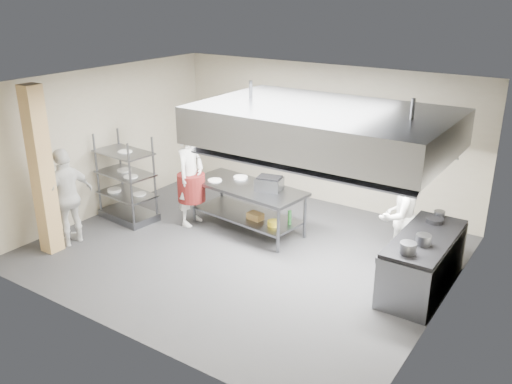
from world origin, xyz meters
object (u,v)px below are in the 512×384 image
Objects in this scene: island at (247,208)px; griddle at (269,184)px; stockpot at (423,240)px; cooking_range at (423,264)px; pass_rack at (126,178)px; chef_head at (190,177)px; chef_plating at (67,197)px; chef_line at (397,215)px.

griddle is (0.46, 0.06, 0.57)m from island.
griddle is at bearing 168.00° from stockpot.
griddle reaches higher than cooking_range.
chef_head reaches higher than pass_rack.
chef_head reaches higher than griddle.
chef_plating is at bearing -161.41° from cooking_range.
chef_line is (-0.67, 0.60, 0.45)m from cooking_range.
chef_head reaches higher than cooking_range.
chef_plating reaches higher than pass_rack.
chef_line is (5.21, 1.21, -0.01)m from pass_rack.
chef_head is 2.31m from chef_plating.
pass_rack is at bearing -173.68° from griddle.
island is at bearing -78.73° from chef_head.
stockpot is (0.05, -0.30, 0.56)m from cooking_range.
chef_plating is at bearing -45.88° from chef_line.
griddle is (1.57, 0.43, 0.05)m from chef_head.
chef_head is at bearing 147.29° from chef_plating.
pass_rack is at bearing -59.03° from chef_line.
island is 2.92m from chef_line.
stockpot is at bearing 8.78° from pass_rack.
pass_rack is 5.93m from cooking_range.
island is 0.74m from griddle.
pass_rack is 0.88× the size of cooking_range.
cooking_range is at bearing -19.59° from griddle.
island reaches higher than cooking_range.
chef_plating is at bearing -86.12° from pass_rack.
stockpot is (4.70, -0.23, -0.00)m from chef_head.
chef_plating is (-1.28, -1.93, -0.07)m from chef_head.
chef_line is 2.43m from griddle.
chef_line is at bearing -87.76° from chef_head.
island is at bearing 175.12° from cooking_range.
chef_line reaches higher than stockpot.
chef_head is (-1.10, -0.37, 0.52)m from island.
stockpot reaches higher than island.
cooking_range is (3.54, -0.30, -0.04)m from island.
pass_rack is 7.83× the size of stockpot.
griddle is at bearing 173.31° from cooking_range.
cooking_range is 1.02× the size of chef_head.
chef_line is at bearing 138.20° from cooking_range.
chef_plating reaches higher than cooking_range.
griddle reaches higher than stockpot.
griddle is 2.12× the size of stockpot.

